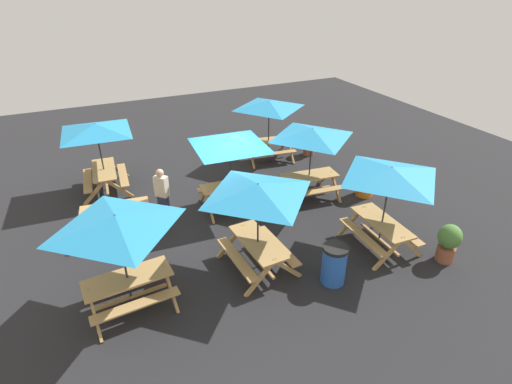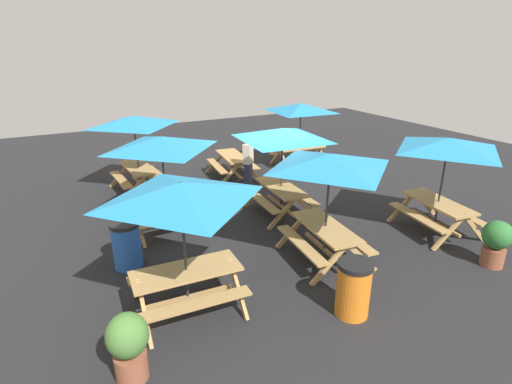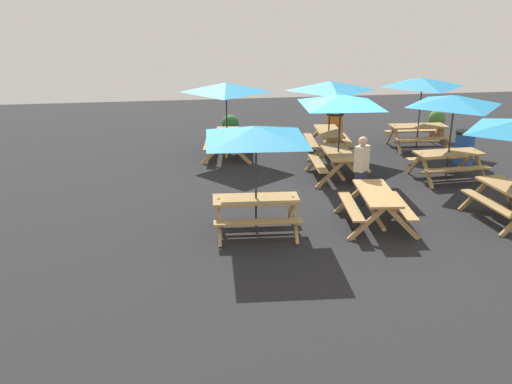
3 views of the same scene
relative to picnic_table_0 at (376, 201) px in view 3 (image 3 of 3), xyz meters
name	(u,v)px [view 3 (image 3 of 3)]	position (x,y,z in m)	size (l,w,h in m)	color
ground_plane	(344,182)	(-3.00, 0.22, -0.56)	(26.51, 26.51, 0.00)	#232326
picnic_table_0	(376,201)	(0.00, 0.00, 0.00)	(1.94, 1.70, 0.81)	tan
picnic_table_1	(330,91)	(-5.82, 0.53, 1.43)	(2.19, 2.19, 2.34)	tan
picnic_table_2	(256,141)	(-0.01, -2.63, 1.43)	(2.82, 2.82, 2.34)	tan
picnic_table_3	(341,107)	(-3.35, 0.12, 1.43)	(2.82, 2.82, 2.34)	tan
picnic_table_5	(454,107)	(-2.86, 3.05, 1.43)	(2.11, 2.11, 2.34)	tan
picnic_table_6	(422,87)	(-6.11, 3.60, 1.43)	(2.09, 2.09, 2.34)	tan
picnic_table_7	(226,93)	(-5.97, -2.64, 1.43)	(2.25, 2.25, 2.34)	tan
trash_bin_blue	(464,147)	(-4.23, 4.24, -0.07)	(0.59, 0.59, 0.98)	blue
trash_bin_orange	(335,126)	(-7.51, 1.21, -0.07)	(0.59, 0.59, 0.98)	orange
potted_plant_0	(230,128)	(-7.62, -2.36, -0.01)	(0.58, 0.58, 0.98)	#935138
potted_plant_1	(436,123)	(-7.22, 4.77, 0.00)	(0.56, 0.56, 1.02)	#935138
person_standing	(361,169)	(-1.30, 0.07, 0.32)	(0.41, 0.41, 1.67)	#2D334C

